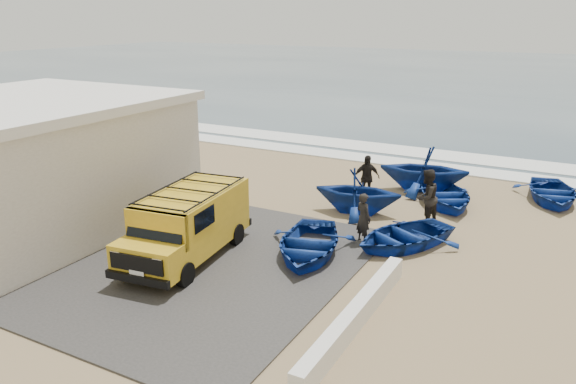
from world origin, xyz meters
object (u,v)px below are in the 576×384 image
at_px(boat_mid_left, 358,191).
at_px(boat_mid_right, 445,195).
at_px(boat_far_left, 424,169).
at_px(boat_far_right, 552,192).
at_px(fisherman_middle, 426,197).
at_px(fisherman_front, 363,218).
at_px(boat_near_left, 308,244).
at_px(fisherman_back, 366,178).
at_px(boat_near_right, 403,236).
at_px(building, 23,163).
at_px(parapet, 355,316).
at_px(van, 188,222).

xyz_separation_m(boat_mid_left, boat_mid_right, (2.60, 2.39, -0.45)).
relative_size(boat_far_left, boat_far_right, 0.98).
relative_size(boat_far_left, fisherman_middle, 1.79).
relative_size(boat_mid_left, fisherman_front, 1.91).
xyz_separation_m(boat_near_left, fisherman_middle, (2.38, 4.27, 0.60)).
height_order(boat_near_left, boat_mid_left, boat_mid_left).
height_order(fisherman_front, fisherman_back, fisherman_back).
xyz_separation_m(boat_far_right, fisherman_back, (-6.42, -3.16, 0.52)).
bearing_deg(boat_near_right, boat_near_left, -108.74).
xyz_separation_m(building, fisherman_middle, (12.13, 6.32, -1.17)).
distance_m(boat_near_right, fisherman_back, 4.71).
bearing_deg(fisherman_back, boat_far_left, 16.72).
bearing_deg(fisherman_middle, parapet, 22.72).
distance_m(parapet, boat_far_right, 12.54).
distance_m(boat_near_left, boat_mid_right, 7.15).
bearing_deg(boat_mid_right, parapet, -117.21).
xyz_separation_m(boat_mid_left, fisherman_middle, (2.51, -0.04, 0.16)).
xyz_separation_m(boat_mid_left, boat_far_right, (6.15, 4.74, -0.45)).
distance_m(boat_mid_left, boat_mid_right, 3.56).
bearing_deg(boat_near_right, building, -131.72).
xyz_separation_m(parapet, boat_far_right, (3.28, 12.10, 0.10)).
relative_size(boat_near_left, boat_far_left, 1.06).
height_order(boat_far_left, fisherman_front, boat_far_left).
bearing_deg(boat_far_right, fisherman_back, -167.53).
relative_size(boat_near_right, boat_mid_right, 0.96).
relative_size(boat_near_left, fisherman_front, 2.29).
distance_m(van, boat_far_left, 10.77).
relative_size(boat_mid_left, fisherman_middle, 1.59).
height_order(van, boat_far_right, van).
height_order(boat_mid_right, boat_far_left, boat_far_left).
height_order(building, fisherman_back, building).
distance_m(boat_far_left, fisherman_middle, 4.00).
bearing_deg(boat_far_right, boat_near_left, -137.44).
bearing_deg(van, boat_near_right, 28.60).
bearing_deg(boat_near_right, fisherman_back, 154.48).
bearing_deg(boat_mid_right, boat_mid_left, -166.17).
bearing_deg(boat_far_left, building, -58.68).
bearing_deg(fisherman_middle, boat_mid_left, -71.08).
height_order(building, parapet, building).
relative_size(boat_near_right, fisherman_back, 1.99).
height_order(boat_near_right, boat_mid_right, boat_mid_right).
xyz_separation_m(van, boat_far_left, (4.33, 9.86, -0.18)).
height_order(fisherman_middle, fisherman_back, fisherman_middle).
bearing_deg(boat_near_right, fisherman_middle, 117.13).
bearing_deg(boat_far_left, van, -35.03).
bearing_deg(boat_far_right, boat_mid_left, -156.13).
bearing_deg(boat_far_left, boat_mid_left, -31.41).
xyz_separation_m(boat_near_right, fisherman_middle, (0.09, 2.22, 0.62)).
bearing_deg(boat_near_left, fisherman_front, 42.54).
bearing_deg(boat_far_left, fisherman_front, -13.14).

